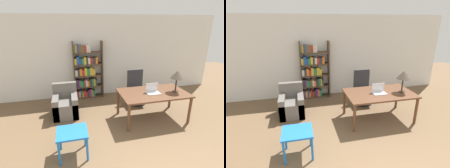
# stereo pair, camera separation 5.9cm
# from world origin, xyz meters

# --- Properties ---
(wall_back) EXTENTS (8.00, 0.06, 2.70)m
(wall_back) POSITION_xyz_m (0.00, 4.53, 1.35)
(wall_back) COLOR white
(wall_back) RESTS_ON ground_plane
(desk) EXTENTS (1.74, 1.02, 0.75)m
(desk) POSITION_xyz_m (0.71, 2.50, 0.67)
(desk) COLOR brown
(desk) RESTS_ON ground_plane
(laptop) EXTENTS (0.34, 0.24, 0.25)m
(laptop) POSITION_xyz_m (0.68, 2.47, 0.80)
(laptop) COLOR silver
(laptop) RESTS_ON desk
(table_lamp) EXTENTS (0.34, 0.34, 0.56)m
(table_lamp) POSITION_xyz_m (1.29, 2.42, 1.20)
(table_lamp) COLOR #2D2319
(table_lamp) RESTS_ON desk
(office_chair) EXTENTS (0.56, 0.56, 1.06)m
(office_chair) POSITION_xyz_m (0.66, 3.53, 0.46)
(office_chair) COLOR black
(office_chair) RESTS_ON ground_plane
(side_table_blue) EXTENTS (0.57, 0.51, 0.54)m
(side_table_blue) POSITION_xyz_m (-1.39, 1.58, 0.45)
(side_table_blue) COLOR blue
(side_table_blue) RESTS_ON ground_plane
(armchair) EXTENTS (0.65, 0.77, 0.85)m
(armchair) POSITION_xyz_m (-1.52, 3.27, 0.29)
(armchair) COLOR #66605B
(armchair) RESTS_ON ground_plane
(bookshelf) EXTENTS (0.95, 0.28, 1.90)m
(bookshelf) POSITION_xyz_m (-0.81, 4.34, 0.87)
(bookshelf) COLOR #4C3828
(bookshelf) RESTS_ON ground_plane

